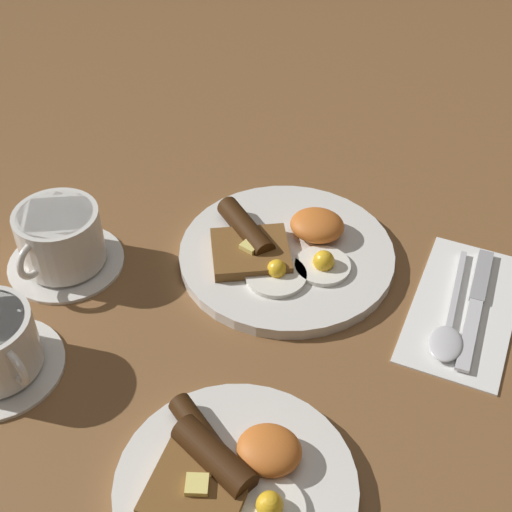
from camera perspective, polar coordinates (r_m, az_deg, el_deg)
name	(u,v)px	position (r m, az deg, el deg)	size (l,w,h in m)	color
ground_plane	(286,259)	(0.88, 2.44, -0.26)	(3.00, 3.00, 0.00)	brown
breakfast_plate_near	(285,251)	(0.87, 2.34, 0.38)	(0.26, 0.26, 0.05)	silver
breakfast_plate_far	(234,481)	(0.67, -1.81, -17.53)	(0.22, 0.22, 0.04)	silver
teacup_near	(61,241)	(0.88, -15.37, 1.15)	(0.14, 0.14, 0.08)	silver
napkin	(464,307)	(0.85, 16.28, -3.95)	(0.11, 0.22, 0.01)	white
knife	(477,300)	(0.86, 17.24, -3.37)	(0.03, 0.20, 0.01)	silver
spoon	(448,332)	(0.81, 15.10, -5.86)	(0.04, 0.19, 0.01)	silver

